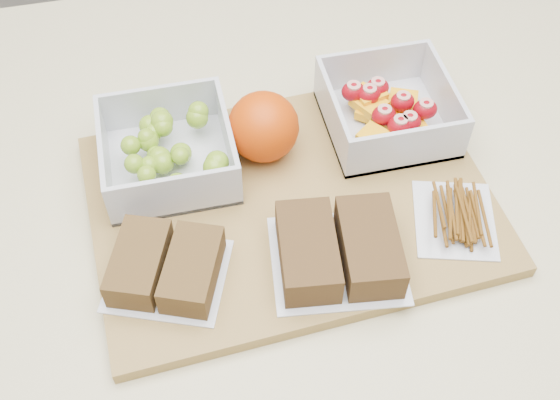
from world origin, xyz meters
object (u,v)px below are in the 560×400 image
(fruit_container, at_px, (388,111))
(pretzel_bag, at_px, (456,214))
(sandwich_bag_left, at_px, (166,267))
(orange, at_px, (263,127))
(sandwich_bag_center, at_px, (339,250))
(cutting_board, at_px, (291,203))
(grape_container, at_px, (169,150))

(fruit_container, height_order, pretzel_bag, fruit_container)
(pretzel_bag, bearing_deg, sandwich_bag_left, -179.58)
(orange, height_order, sandwich_bag_left, orange)
(fruit_container, bearing_deg, sandwich_bag_center, -121.90)
(cutting_board, relative_size, sandwich_bag_left, 2.98)
(sandwich_bag_center, height_order, pretzel_bag, sandwich_bag_center)
(cutting_board, relative_size, pretzel_bag, 3.56)
(sandwich_bag_left, relative_size, pretzel_bag, 1.20)
(fruit_container, bearing_deg, orange, -176.67)
(grape_container, bearing_deg, fruit_container, 1.70)
(sandwich_bag_left, bearing_deg, pretzel_bag, 0.42)
(orange, bearing_deg, grape_container, 179.40)
(fruit_container, bearing_deg, grape_container, -178.30)
(cutting_board, bearing_deg, sandwich_bag_left, -157.39)
(cutting_board, height_order, sandwich_bag_left, sandwich_bag_left)
(grape_container, relative_size, fruit_container, 1.00)
(grape_container, xyz_separation_m, orange, (0.10, -0.00, 0.01))
(cutting_board, xyz_separation_m, orange, (-0.01, 0.07, 0.05))
(orange, bearing_deg, cutting_board, -79.00)
(orange, height_order, pretzel_bag, orange)
(cutting_board, relative_size, grape_container, 3.04)
(grape_container, distance_m, fruit_container, 0.25)
(grape_container, distance_m, sandwich_bag_left, 0.14)
(cutting_board, bearing_deg, sandwich_bag_center, -75.85)
(orange, bearing_deg, sandwich_bag_center, -75.57)
(fruit_container, relative_size, sandwich_bag_center, 0.95)
(sandwich_bag_left, xyz_separation_m, pretzel_bag, (0.30, 0.00, -0.01))
(fruit_container, bearing_deg, cutting_board, -148.19)
(cutting_board, xyz_separation_m, sandwich_bag_left, (-0.14, -0.07, 0.03))
(cutting_board, xyz_separation_m, grape_container, (-0.12, 0.07, 0.03))
(pretzel_bag, bearing_deg, sandwich_bag_center, -170.82)
(fruit_container, height_order, sandwich_bag_center, fruit_container)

